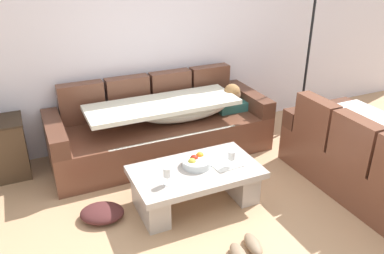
{
  "coord_description": "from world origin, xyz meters",
  "views": [
    {
      "loc": [
        -1.48,
        -2.3,
        2.3
      ],
      "look_at": [
        0.05,
        1.07,
        0.55
      ],
      "focal_mm": 36.74,
      "sensor_mm": 36.0,
      "label": 1
    }
  ],
  "objects_px": {
    "fruit_bowl": "(196,162)",
    "floor_lamp": "(308,47)",
    "coffee_table": "(196,182)",
    "pair_of_shoes": "(246,250)",
    "couch_along_wall": "(164,127)",
    "couch_near_window": "(378,164)",
    "open_magazine": "(227,164)",
    "wine_glass_near_right": "(232,156)",
    "crumpled_garment": "(102,213)",
    "wine_glass_near_left": "(167,173)"
  },
  "relations": [
    {
      "from": "open_magazine",
      "to": "couch_near_window",
      "type": "bearing_deg",
      "value": -24.77
    },
    {
      "from": "open_magazine",
      "to": "crumpled_garment",
      "type": "height_order",
      "value": "open_magazine"
    },
    {
      "from": "pair_of_shoes",
      "to": "crumpled_garment",
      "type": "xyz_separation_m",
      "value": [
        -0.96,
        0.94,
        0.01
      ]
    },
    {
      "from": "floor_lamp",
      "to": "pair_of_shoes",
      "type": "bearing_deg",
      "value": -137.29
    },
    {
      "from": "couch_near_window",
      "to": "crumpled_garment",
      "type": "bearing_deg",
      "value": 74.48
    },
    {
      "from": "couch_along_wall",
      "to": "crumpled_garment",
      "type": "height_order",
      "value": "couch_along_wall"
    },
    {
      "from": "fruit_bowl",
      "to": "floor_lamp",
      "type": "height_order",
      "value": "floor_lamp"
    },
    {
      "from": "pair_of_shoes",
      "to": "wine_glass_near_right",
      "type": "bearing_deg",
      "value": 70.96
    },
    {
      "from": "crumpled_garment",
      "to": "open_magazine",
      "type": "bearing_deg",
      "value": -8.76
    },
    {
      "from": "couch_near_window",
      "to": "wine_glass_near_right",
      "type": "xyz_separation_m",
      "value": [
        -1.38,
        0.48,
        0.16
      ]
    },
    {
      "from": "wine_glass_near_left",
      "to": "pair_of_shoes",
      "type": "height_order",
      "value": "wine_glass_near_left"
    },
    {
      "from": "fruit_bowl",
      "to": "floor_lamp",
      "type": "xyz_separation_m",
      "value": [
        1.96,
        0.91,
        0.7
      ]
    },
    {
      "from": "wine_glass_near_left",
      "to": "floor_lamp",
      "type": "bearing_deg",
      "value": 25.19
    },
    {
      "from": "wine_glass_near_left",
      "to": "pair_of_shoes",
      "type": "relative_size",
      "value": 0.49
    },
    {
      "from": "open_magazine",
      "to": "crumpled_garment",
      "type": "bearing_deg",
      "value": 167.39
    },
    {
      "from": "couch_along_wall",
      "to": "couch_near_window",
      "type": "xyz_separation_m",
      "value": [
        1.61,
        -1.66,
        0.01
      ]
    },
    {
      "from": "wine_glass_near_left",
      "to": "couch_along_wall",
      "type": "bearing_deg",
      "value": 70.54
    },
    {
      "from": "couch_near_window",
      "to": "pair_of_shoes",
      "type": "relative_size",
      "value": 5.71
    },
    {
      "from": "floor_lamp",
      "to": "wine_glass_near_right",
      "type": "bearing_deg",
      "value": -147.46
    },
    {
      "from": "couch_along_wall",
      "to": "wine_glass_near_left",
      "type": "xyz_separation_m",
      "value": [
        -0.43,
        -1.21,
        0.17
      ]
    },
    {
      "from": "wine_glass_near_left",
      "to": "floor_lamp",
      "type": "xyz_separation_m",
      "value": [
        2.33,
        1.1,
        0.62
      ]
    },
    {
      "from": "coffee_table",
      "to": "pair_of_shoes",
      "type": "height_order",
      "value": "coffee_table"
    },
    {
      "from": "wine_glass_near_left",
      "to": "crumpled_garment",
      "type": "bearing_deg",
      "value": 154.53
    },
    {
      "from": "couch_along_wall",
      "to": "pair_of_shoes",
      "type": "height_order",
      "value": "couch_along_wall"
    },
    {
      "from": "couch_along_wall",
      "to": "floor_lamp",
      "type": "relative_size",
      "value": 1.29
    },
    {
      "from": "open_magazine",
      "to": "floor_lamp",
      "type": "relative_size",
      "value": 0.14
    },
    {
      "from": "couch_near_window",
      "to": "pair_of_shoes",
      "type": "xyz_separation_m",
      "value": [
        -1.62,
        -0.22,
        -0.29
      ]
    },
    {
      "from": "wine_glass_near_left",
      "to": "wine_glass_near_right",
      "type": "bearing_deg",
      "value": 2.3
    },
    {
      "from": "couch_along_wall",
      "to": "open_magazine",
      "type": "distance_m",
      "value": 1.15
    },
    {
      "from": "couch_along_wall",
      "to": "fruit_bowl",
      "type": "xyz_separation_m",
      "value": [
        -0.06,
        -1.02,
        0.09
      ]
    },
    {
      "from": "couch_along_wall",
      "to": "floor_lamp",
      "type": "xyz_separation_m",
      "value": [
        1.9,
        -0.11,
        0.79
      ]
    },
    {
      "from": "fruit_bowl",
      "to": "open_magazine",
      "type": "relative_size",
      "value": 1.0
    },
    {
      "from": "coffee_table",
      "to": "wine_glass_near_right",
      "type": "bearing_deg",
      "value": -17.34
    },
    {
      "from": "pair_of_shoes",
      "to": "couch_near_window",
      "type": "bearing_deg",
      "value": 7.7
    },
    {
      "from": "coffee_table",
      "to": "wine_glass_near_left",
      "type": "relative_size",
      "value": 7.23
    },
    {
      "from": "wine_glass_near_right",
      "to": "open_magazine",
      "type": "bearing_deg",
      "value": 110.21
    },
    {
      "from": "wine_glass_near_right",
      "to": "floor_lamp",
      "type": "distance_m",
      "value": 2.08
    },
    {
      "from": "fruit_bowl",
      "to": "couch_near_window",
      "type": "bearing_deg",
      "value": -20.96
    },
    {
      "from": "coffee_table",
      "to": "pair_of_shoes",
      "type": "relative_size",
      "value": 3.52
    },
    {
      "from": "couch_near_window",
      "to": "coffee_table",
      "type": "distance_m",
      "value": 1.8
    },
    {
      "from": "couch_along_wall",
      "to": "wine_glass_near_right",
      "type": "height_order",
      "value": "couch_along_wall"
    },
    {
      "from": "couch_near_window",
      "to": "coffee_table",
      "type": "relative_size",
      "value": 1.62
    },
    {
      "from": "coffee_table",
      "to": "fruit_bowl",
      "type": "xyz_separation_m",
      "value": [
        0.03,
        0.06,
        0.18
      ]
    },
    {
      "from": "pair_of_shoes",
      "to": "open_magazine",
      "type": "bearing_deg",
      "value": 73.54
    },
    {
      "from": "open_magazine",
      "to": "wine_glass_near_right",
      "type": "bearing_deg",
      "value": -73.64
    },
    {
      "from": "fruit_bowl",
      "to": "crumpled_garment",
      "type": "height_order",
      "value": "fruit_bowl"
    },
    {
      "from": "fruit_bowl",
      "to": "crumpled_garment",
      "type": "relative_size",
      "value": 0.7
    },
    {
      "from": "couch_near_window",
      "to": "wine_glass_near_left",
      "type": "bearing_deg",
      "value": 77.36
    },
    {
      "from": "pair_of_shoes",
      "to": "crumpled_garment",
      "type": "bearing_deg",
      "value": 135.7
    },
    {
      "from": "wine_glass_near_right",
      "to": "couch_along_wall",
      "type": "bearing_deg",
      "value": 100.92
    }
  ]
}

